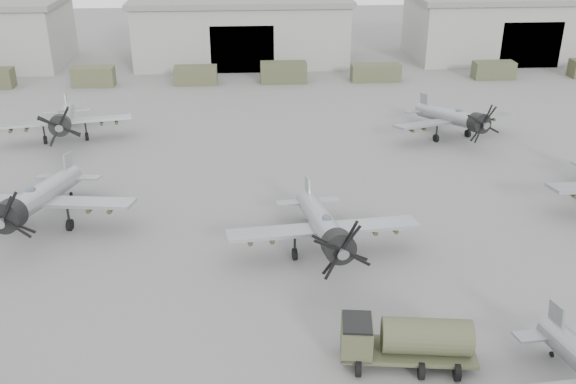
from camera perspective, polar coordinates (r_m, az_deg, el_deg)
name	(u,v)px	position (r m, az deg, el deg)	size (l,w,h in m)	color
ground	(249,338)	(34.28, -3.47, -12.79)	(220.00, 220.00, 0.00)	slate
hangar_center	(242,29)	(90.64, -4.14, 14.28)	(29.00, 14.80, 8.70)	gray
hangar_right	(512,25)	(98.23, 19.33, 13.82)	(29.00, 14.80, 8.70)	gray
support_truck_2	(93,76)	(81.67, -16.91, 9.81)	(4.94, 2.20, 2.34)	#484B31
support_truck_3	(196,75)	(79.88, -8.20, 10.24)	(5.13, 2.20, 2.20)	#46492F
support_truck_4	(283,72)	(79.77, -0.40, 10.59)	(5.61, 2.20, 2.51)	#42442C
support_truck_5	(376,73)	(81.32, 7.80, 10.48)	(6.05, 2.20, 2.06)	#454930
support_truck_6	(494,70)	(85.56, 17.81, 10.28)	(5.06, 2.20, 2.14)	#43472E
aircraft_mid_1	(36,199)	(46.34, -21.46, -0.58)	(13.06, 11.76, 5.19)	#97999F
aircraft_mid_2	(324,226)	(39.94, 3.26, -3.08)	(12.28, 11.05, 4.89)	#989BA0
aircraft_far_0	(63,119)	(62.75, -19.35, 6.12)	(12.38, 11.14, 4.91)	#96999E
aircraft_far_1	(455,118)	(61.91, 14.61, 6.39)	(11.73, 10.56, 4.69)	gray
fuel_tanker	(406,339)	(32.30, 10.49, -12.70)	(6.75, 2.99, 2.52)	#42452D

